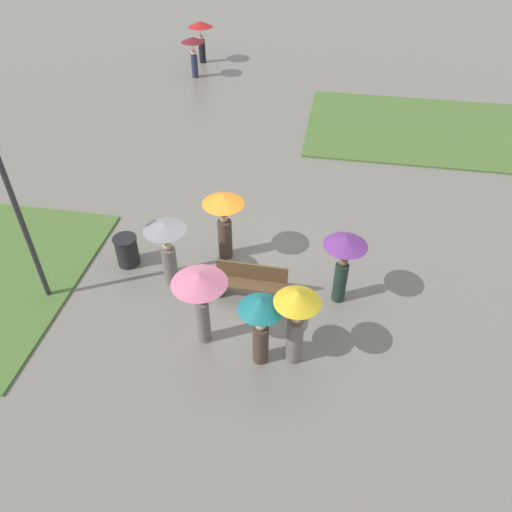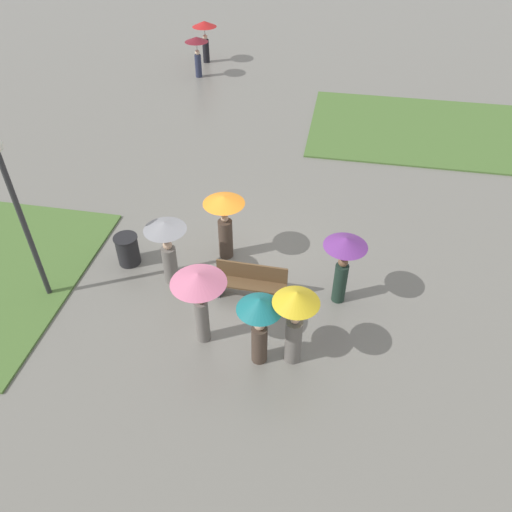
{
  "view_description": "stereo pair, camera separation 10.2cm",
  "coord_description": "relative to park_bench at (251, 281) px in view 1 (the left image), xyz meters",
  "views": [
    {
      "loc": [
        2.27,
        -9.42,
        8.56
      ],
      "look_at": [
        0.74,
        -0.7,
        1.06
      ],
      "focal_mm": 35.0,
      "sensor_mm": 36.0,
      "label": 1
    },
    {
      "loc": [
        2.37,
        -9.4,
        8.56
      ],
      "look_at": [
        0.74,
        -0.7,
        1.06
      ],
      "focal_mm": 35.0,
      "sensor_mm": 36.0,
      "label": 2
    }
  ],
  "objects": [
    {
      "name": "lawn_patch_far",
      "position": [
        5.41,
        9.87,
        -0.44
      ],
      "size": [
        9.83,
        5.74,
        0.06
      ],
      "color": "#4C7033",
      "rests_on": "ground_plane"
    },
    {
      "name": "trash_bin",
      "position": [
        -3.35,
        0.62,
        -0.05
      ],
      "size": [
        0.62,
        0.62,
        0.82
      ],
      "color": "#232326",
      "rests_on": "ground_plane"
    },
    {
      "name": "crowd_person_grey",
      "position": [
        -2.04,
        0.16,
        0.8
      ],
      "size": [
        1.01,
        1.01,
        1.81
      ],
      "rotation": [
        0.0,
        0.0,
        6.27
      ],
      "color": "slate",
      "rests_on": "ground_plane"
    },
    {
      "name": "crowd_person_pink",
      "position": [
        -0.77,
        -1.52,
        1.05
      ],
      "size": [
        1.16,
        1.16,
        1.93
      ],
      "rotation": [
        0.0,
        0.0,
        5.17
      ],
      "color": "slate",
      "rests_on": "ground_plane"
    },
    {
      "name": "lone_walker_mid_plaza",
      "position": [
        -5.25,
        15.54,
        1.0
      ],
      "size": [
        1.16,
        1.16,
        1.9
      ],
      "rotation": [
        0.0,
        0.0,
        1.15
      ],
      "color": "black",
      "rests_on": "ground_plane"
    },
    {
      "name": "park_bench",
      "position": [
        0.0,
        0.0,
        0.0
      ],
      "size": [
        1.72,
        0.46,
        0.9
      ],
      "rotation": [
        0.0,
        0.0,
        -0.02
      ],
      "color": "brown",
      "rests_on": "ground_plane"
    },
    {
      "name": "crowd_person_teal",
      "position": [
        0.54,
        -1.86,
        0.82
      ],
      "size": [
        0.92,
        0.92,
        1.81
      ],
      "rotation": [
        0.0,
        0.0,
        2.57
      ],
      "color": "#47382D",
      "rests_on": "ground_plane"
    },
    {
      "name": "crowd_person_purple",
      "position": [
        2.08,
        0.25,
        0.89
      ],
      "size": [
        0.99,
        0.99,
        1.87
      ],
      "rotation": [
        0.0,
        0.0,
        0.13
      ],
      "color": "#1E3328",
      "rests_on": "ground_plane"
    },
    {
      "name": "crowd_person_yellow",
      "position": [
        1.23,
        -1.71,
        0.9
      ],
      "size": [
        0.94,
        0.94,
        1.97
      ],
      "rotation": [
        0.0,
        0.0,
        1.57
      ],
      "color": "slate",
      "rests_on": "ground_plane"
    },
    {
      "name": "ground_plane",
      "position": [
        -0.67,
        0.93,
        -0.47
      ],
      "size": [
        90.0,
        90.0,
        0.0
      ],
      "primitive_type": "plane",
      "color": "slate"
    },
    {
      "name": "lamp_post",
      "position": [
        -4.83,
        -0.86,
        2.23
      ],
      "size": [
        0.32,
        0.32,
        4.16
      ],
      "color": "#2D2D30",
      "rests_on": "ground_plane"
    },
    {
      "name": "lone_walker_far_path",
      "position": [
        -5.1,
        13.59,
        0.87
      ],
      "size": [
        1.05,
        1.05,
        1.77
      ],
      "rotation": [
        0.0,
        0.0,
        0.41
      ],
      "color": "#282D47",
      "rests_on": "ground_plane"
    },
    {
      "name": "crowd_person_orange",
      "position": [
        -0.93,
        1.35,
        0.81
      ],
      "size": [
        1.04,
        1.04,
        1.87
      ],
      "rotation": [
        0.0,
        0.0,
        3.59
      ],
      "color": "#47382D",
      "rests_on": "ground_plane"
    }
  ]
}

